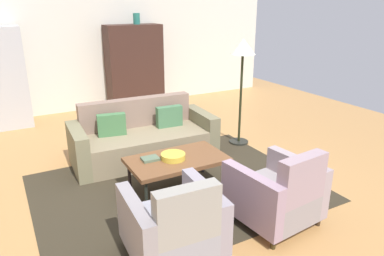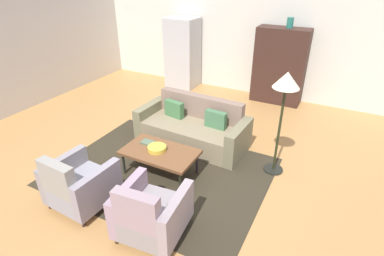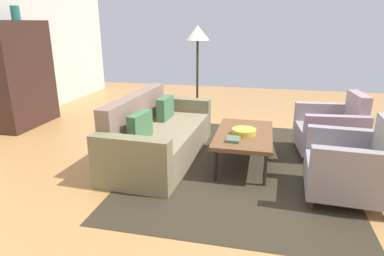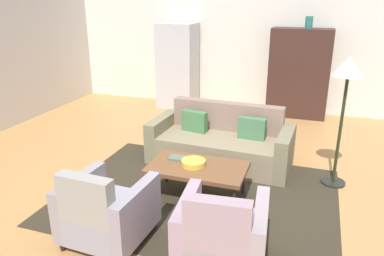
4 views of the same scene
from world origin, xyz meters
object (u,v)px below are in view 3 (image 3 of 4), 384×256
object	(u,v)px
armchair_left	(354,168)
armchair_right	(333,132)
fruit_bowl	(244,132)
vase_tall	(15,13)
couch	(156,137)
cabinet	(21,75)
book_stack	(233,139)
coffee_table	(244,136)
floor_lamp	(198,42)

from	to	relation	value
armchair_left	armchair_right	distance (m)	1.21
fruit_bowl	vase_tall	bearing A→B (deg)	74.81
couch	armchair_right	xyz separation A→B (m)	(0.60, -2.35, 0.06)
couch	cabinet	bearing A→B (deg)	-105.83
book_stack	coffee_table	bearing A→B (deg)	-19.92
couch	fruit_bowl	xyz separation A→B (m)	(-0.06, -1.19, 0.18)
armchair_right	cabinet	distance (m)	5.13
armchair_left	fruit_bowl	xyz separation A→B (m)	(0.55, 1.17, 0.13)
couch	fruit_bowl	world-z (taller)	couch
fruit_bowl	vase_tall	world-z (taller)	vase_tall
armchair_left	floor_lamp	world-z (taller)	floor_lamp
couch	floor_lamp	bearing A→B (deg)	174.40
armchair_right	vase_tall	xyz separation A→B (m)	(0.41, 5.09, 1.57)
fruit_bowl	cabinet	bearing A→B (deg)	76.20
book_stack	vase_tall	world-z (taller)	vase_tall
coffee_table	fruit_bowl	world-z (taller)	fruit_bowl
cabinet	floor_lamp	world-z (taller)	cabinet
coffee_table	book_stack	distance (m)	0.33
fruit_bowl	floor_lamp	bearing A→B (deg)	29.49
cabinet	vase_tall	xyz separation A→B (m)	(0.10, -0.00, 1.02)
armchair_right	floor_lamp	bearing A→B (deg)	58.55
book_stack	cabinet	xyz separation A→B (m)	(1.22, 3.81, 0.45)
book_stack	armchair_left	bearing A→B (deg)	-102.95
fruit_bowl	cabinet	distance (m)	4.06
vase_tall	couch	bearing A→B (deg)	-110.25
couch	floor_lamp	world-z (taller)	floor_lamp
coffee_table	armchair_left	world-z (taller)	armchair_left
floor_lamp	cabinet	bearing A→B (deg)	103.66
cabinet	floor_lamp	distance (m)	3.11
coffee_table	armchair_left	distance (m)	1.31
coffee_table	armchair_left	xyz separation A→B (m)	(-0.60, -1.17, -0.06)
fruit_bowl	vase_tall	xyz separation A→B (m)	(1.06, 3.92, 1.44)
coffee_table	fruit_bowl	bearing A→B (deg)	180.00
coffee_table	cabinet	distance (m)	4.06
armchair_left	armchair_right	world-z (taller)	same
armchair_right	armchair_left	bearing A→B (deg)	174.43
coffee_table	floor_lamp	distance (m)	2.16
couch	vase_tall	xyz separation A→B (m)	(1.01, 2.73, 1.63)
cabinet	floor_lamp	size ratio (longest dim) A/B	1.05
armchair_right	vase_tall	distance (m)	5.34
armchair_right	book_stack	world-z (taller)	armchair_right
couch	cabinet	world-z (taller)	cabinet
coffee_table	fruit_bowl	xyz separation A→B (m)	(-0.05, 0.00, 0.07)
vase_tall	floor_lamp	xyz separation A→B (m)	(0.62, -2.97, -0.47)
fruit_bowl	book_stack	xyz separation A→B (m)	(-0.26, 0.11, -0.02)
couch	floor_lamp	xyz separation A→B (m)	(1.63, -0.23, 1.16)
coffee_table	armchair_left	bearing A→B (deg)	-117.36
vase_tall	armchair_right	bearing A→B (deg)	-94.56
armchair_left	cabinet	size ratio (longest dim) A/B	0.49
armchair_right	cabinet	size ratio (longest dim) A/B	0.49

